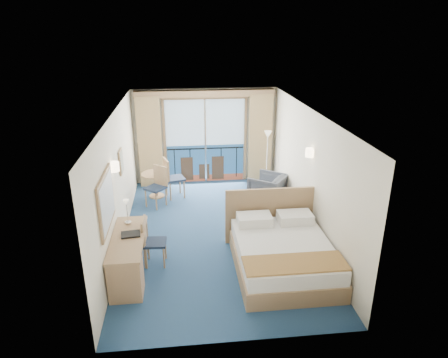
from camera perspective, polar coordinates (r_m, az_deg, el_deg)
floor at (r=8.90m, az=-1.14°, el=-7.77°), size 6.50×6.50×0.00m
room_walls at (r=8.20m, az=-1.23°, el=3.17°), size 4.04×6.54×2.72m
balcony_door at (r=11.45m, az=-2.71°, el=5.08°), size 2.36×0.03×2.52m
curtain_left at (r=11.28m, az=-10.54°, el=5.20°), size 0.65×0.22×2.55m
curtain_right at (r=11.47m, az=5.16°, el=5.73°), size 0.65×0.22×2.55m
pelmet at (r=11.02m, az=-2.75°, el=12.11°), size 3.80×0.25×0.18m
mirror at (r=6.96m, az=-16.45°, el=-3.08°), size 0.05×1.25×0.95m
wall_print at (r=8.74m, az=-14.48°, el=2.43°), size 0.04×0.42×0.52m
sconce_left at (r=7.68m, az=-15.40°, el=1.71°), size 0.18×0.18×0.18m
sconce_right at (r=8.42m, az=12.15°, el=3.71°), size 0.18×0.18×0.18m
bed at (r=7.66m, az=8.31°, el=-10.34°), size 1.90×2.26×1.20m
nightstand at (r=9.00m, az=10.39°, el=-6.00°), size 0.39×0.37×0.51m
phone at (r=8.84m, az=10.47°, el=-4.44°), size 0.18×0.15×0.07m
armchair at (r=10.30m, az=6.22°, el=-1.39°), size 1.15×1.15×0.76m
floor_lamp at (r=11.17m, az=6.24°, el=4.90°), size 0.22×0.22×1.59m
desk at (r=7.14m, az=-13.78°, el=-12.34°), size 0.58×1.68×0.79m
desk_chair at (r=7.73m, az=-10.46°, el=-8.42°), size 0.44×0.43×0.96m
folder at (r=7.40m, az=-13.19°, el=-7.70°), size 0.37×0.29×0.03m
desk_lamp at (r=7.66m, az=-13.76°, el=-3.86°), size 0.13×0.13×0.47m
round_table at (r=10.70m, az=-9.72°, el=0.01°), size 0.74×0.74×0.66m
table_chair_a at (r=10.55m, az=-7.55°, el=0.47°), size 0.59×0.58×1.09m
table_chair_b at (r=10.16m, az=-9.46°, el=-0.68°), size 0.63×0.63×1.03m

